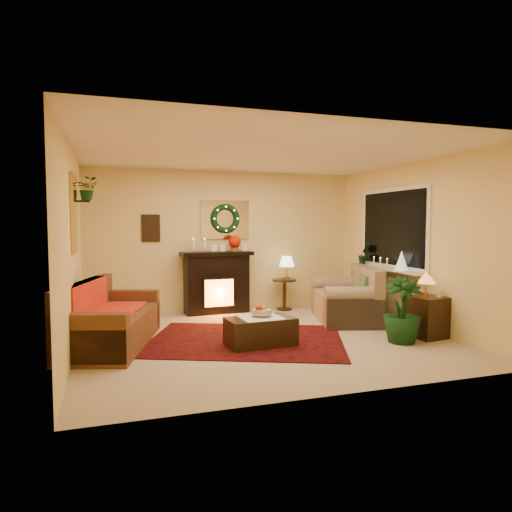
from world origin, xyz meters
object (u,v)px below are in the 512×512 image
object	(u,v)px
loveseat	(345,295)
side_table_round	(284,293)
fireplace	(217,283)
coffee_table	(261,330)
end_table_square	(427,318)
sofa	(112,314)

from	to	relation	value
loveseat	side_table_round	size ratio (longest dim) A/B	2.66
loveseat	fireplace	bearing A→B (deg)	162.80
side_table_round	coffee_table	xyz separation A→B (m)	(-1.24, -2.29, -0.11)
loveseat	end_table_square	world-z (taller)	loveseat
loveseat	side_table_round	bearing A→B (deg)	135.09
sofa	coffee_table	world-z (taller)	sofa
sofa	end_table_square	size ratio (longest dim) A/B	3.43
loveseat	coffee_table	distance (m)	2.19
fireplace	coffee_table	xyz separation A→B (m)	(0.04, -2.40, -0.34)
coffee_table	sofa	bearing A→B (deg)	157.81
loveseat	coffee_table	size ratio (longest dim) A/B	1.73
sofa	loveseat	size ratio (longest dim) A/B	1.29
sofa	loveseat	world-z (taller)	loveseat
sofa	loveseat	xyz separation A→B (m)	(3.75, 0.50, -0.01)
end_table_square	sofa	bearing A→B (deg)	168.23
sofa	fireplace	bearing A→B (deg)	60.61
fireplace	end_table_square	xyz separation A→B (m)	(2.47, -2.68, -0.28)
fireplace	coffee_table	bearing A→B (deg)	-92.16
fireplace	loveseat	world-z (taller)	fireplace
fireplace	coffee_table	distance (m)	2.42
fireplace	end_table_square	world-z (taller)	fireplace
loveseat	side_table_round	distance (m)	1.33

